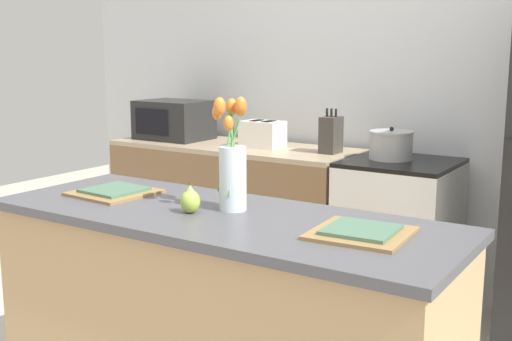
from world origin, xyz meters
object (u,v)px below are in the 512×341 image
object	(u,v)px
cooking_pot	(391,145)
knife_block	(331,135)
plate_setting_right	(361,232)
pear_figurine	(190,200)
flower_vase	(232,164)
plate_setting_left	(114,192)
stove_range	(398,238)
microwave	(174,120)
toaster	(263,134)

from	to	relation	value
cooking_pot	knife_block	world-z (taller)	knife_block
plate_setting_right	pear_figurine	bearing A→B (deg)	-173.42
plate_setting_right	knife_block	xyz separation A→B (m)	(-0.91, 1.61, 0.08)
flower_vase	plate_setting_left	bearing A→B (deg)	-175.41
flower_vase	plate_setting_right	size ratio (longest dim) A/B	1.32
flower_vase	knife_block	distance (m)	1.61
stove_range	cooking_pot	bearing A→B (deg)	168.10
cooking_pot	microwave	world-z (taller)	microwave
plate_setting_right	cooking_pot	distance (m)	1.68
toaster	knife_block	xyz separation A→B (m)	(0.47, 0.03, 0.03)
stove_range	pear_figurine	bearing A→B (deg)	-96.56
microwave	knife_block	size ratio (longest dim) A/B	1.78
plate_setting_right	cooking_pot	size ratio (longest dim) A/B	1.28
pear_figurine	microwave	distance (m)	2.22
stove_range	plate_setting_right	distance (m)	1.71
knife_block	stove_range	bearing A→B (deg)	-3.71
plate_setting_left	cooking_pot	size ratio (longest dim) A/B	1.28
plate_setting_right	toaster	distance (m)	2.10
flower_vase	pear_figurine	size ratio (longest dim) A/B	3.50
cooking_pot	knife_block	distance (m)	0.39
flower_vase	knife_block	bearing A→B (deg)	103.44
pear_figurine	toaster	bearing A→B (deg)	114.09
stove_range	flower_vase	distance (m)	1.67
pear_figurine	knife_block	xyz separation A→B (m)	(-0.27, 1.68, 0.04)
knife_block	plate_setting_left	bearing A→B (deg)	-96.93
stove_range	flower_vase	xyz separation A→B (m)	(-0.08, -1.53, 0.65)
stove_range	pear_figurine	world-z (taller)	pear_figurine
flower_vase	plate_setting_left	xyz separation A→B (m)	(-0.57, -0.05, -0.16)
stove_range	toaster	distance (m)	1.07
stove_range	knife_block	xyz separation A→B (m)	(-0.46, 0.03, 0.56)
stove_range	cooking_pot	xyz separation A→B (m)	(-0.07, 0.01, 0.54)
pear_figurine	plate_setting_right	xyz separation A→B (m)	(0.64, 0.07, -0.04)
stove_range	plate_setting_left	bearing A→B (deg)	-112.49
stove_range	knife_block	bearing A→B (deg)	176.29
flower_vase	plate_setting_right	distance (m)	0.56
plate_setting_right	knife_block	bearing A→B (deg)	119.55
toaster	cooking_pot	world-z (taller)	cooking_pot
flower_vase	cooking_pot	distance (m)	1.55
pear_figurine	knife_block	size ratio (longest dim) A/B	0.45
stove_range	plate_setting_right	bearing A→B (deg)	-73.97
toaster	plate_setting_right	bearing A→B (deg)	-48.78
plate_setting_right	plate_setting_left	bearing A→B (deg)	180.00
stove_range	microwave	xyz separation A→B (m)	(-1.67, -0.00, 0.59)
microwave	knife_block	world-z (taller)	same
stove_range	plate_setting_left	world-z (taller)	plate_setting_left
pear_figurine	plate_setting_left	distance (m)	0.47
cooking_pot	microwave	xyz separation A→B (m)	(-1.60, -0.02, 0.05)
plate_setting_right	microwave	bearing A→B (deg)	143.34
microwave	flower_vase	bearing A→B (deg)	-44.10
stove_range	pear_figurine	xyz separation A→B (m)	(-0.19, -1.65, 0.52)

